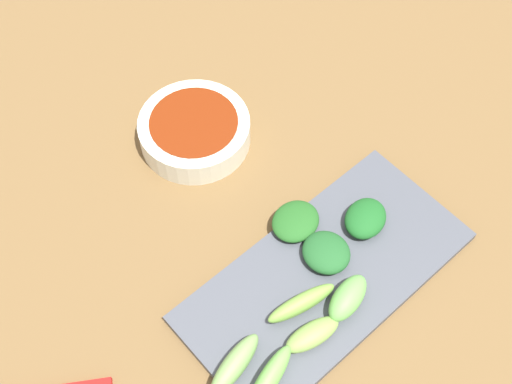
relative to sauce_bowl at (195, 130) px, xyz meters
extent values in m
cube|color=brown|center=(0.16, -0.04, -0.03)|extent=(2.10, 2.10, 0.02)
cylinder|color=silver|center=(0.00, 0.00, 0.00)|extent=(0.15, 0.15, 0.04)
cylinder|color=maroon|center=(0.00, 0.00, 0.01)|extent=(0.12, 0.12, 0.02)
cube|color=#484C54|center=(0.26, -0.01, -0.02)|extent=(0.17, 0.35, 0.01)
ellipsoid|color=#75A455|center=(0.28, -0.17, 0.00)|extent=(0.04, 0.08, 0.03)
ellipsoid|color=#1F5726|center=(0.24, 0.00, 0.00)|extent=(0.06, 0.06, 0.02)
ellipsoid|color=#789F48|center=(0.31, -0.08, 0.00)|extent=(0.04, 0.07, 0.02)
ellipsoid|color=#6EB74F|center=(0.31, -0.15, 0.01)|extent=(0.04, 0.09, 0.03)
ellipsoid|color=#66AC4F|center=(0.30, -0.02, 0.01)|extent=(0.05, 0.07, 0.03)
ellipsoid|color=#215A1F|center=(0.19, 0.00, 0.00)|extent=(0.06, 0.07, 0.02)
ellipsoid|color=#74A541|center=(0.27, -0.06, 0.00)|extent=(0.04, 0.09, 0.02)
ellipsoid|color=#1A5A21|center=(0.24, 0.07, 0.00)|extent=(0.06, 0.07, 0.02)
camera|label=1|loc=(0.46, -0.30, 0.71)|focal=47.13mm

